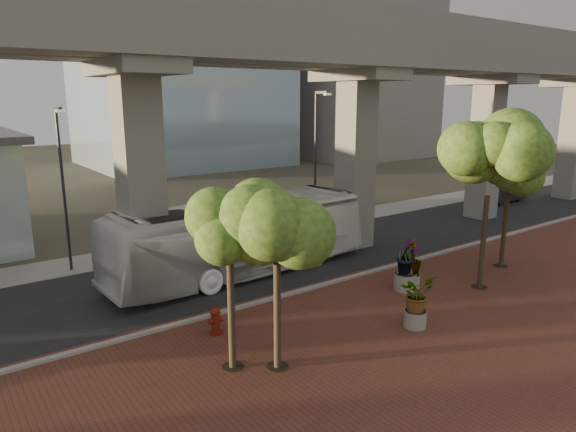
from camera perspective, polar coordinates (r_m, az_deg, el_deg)
ground at (r=24.11m, az=-0.03°, el=-6.76°), size 160.00×160.00×0.00m
brick_plaza at (r=18.72m, az=14.88°, el=-13.16°), size 70.00×13.00×0.06m
asphalt_road at (r=25.66m, az=-2.66°, el=-5.48°), size 90.00×8.00×0.04m
curb_strip at (r=22.59m, az=2.98°, el=-7.94°), size 70.00×0.25×0.16m
far_sidewalk at (r=30.21m, az=-8.41°, el=-2.73°), size 90.00×3.00×0.06m
transit_viaduct at (r=24.35m, az=-2.84°, el=10.96°), size 72.00×5.60×12.40m
midrise_block at (r=74.86m, az=7.69°, el=15.84°), size 18.00×16.00×24.00m
transit_bus at (r=24.00m, az=-5.16°, el=-2.34°), size 13.20×3.74×3.64m
parked_car at (r=44.23m, az=22.77°, el=2.37°), size 4.70×1.75×1.53m
fire_hydrant at (r=18.48m, az=-8.06°, el=-11.40°), size 0.51×0.46×1.03m
planter_front at (r=19.08m, az=14.09°, el=-8.62°), size 1.78×1.78×1.96m
planter_right at (r=22.70m, az=13.53°, el=-4.75°), size 2.03×2.03×2.16m
planter_left at (r=22.45m, az=13.00°, el=-4.64°), size 2.12×2.12×2.33m
street_tree_far_west at (r=14.94m, az=-6.55°, el=-1.56°), size 3.43×3.43×5.94m
street_tree_near_west at (r=14.84m, az=-1.24°, el=-1.53°), size 3.12×3.12×5.81m
street_tree_near_east at (r=22.97m, az=21.52°, el=5.14°), size 4.28×4.28×7.27m
street_tree_far_east at (r=26.51m, az=23.40°, el=4.12°), size 3.02×3.02×5.89m
streetlamp_west at (r=25.94m, az=-23.73°, el=3.84°), size 0.38×1.12×7.72m
streetlamp_east at (r=31.77m, az=3.20°, el=7.22°), size 0.42×1.23×8.50m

